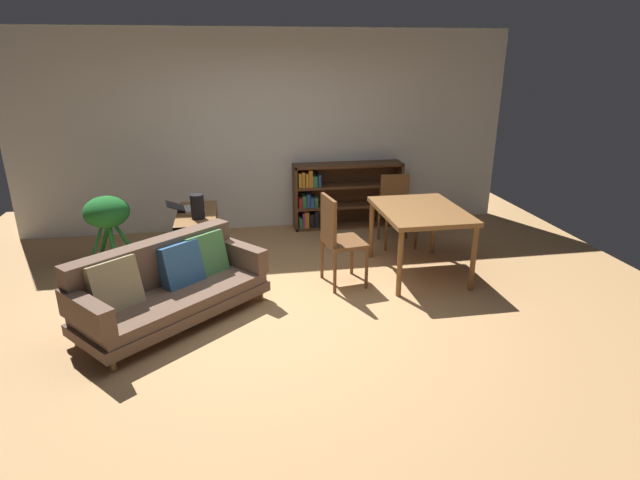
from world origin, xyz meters
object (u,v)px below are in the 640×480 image
at_px(media_console, 199,238).
at_px(bookshelf, 340,195).
at_px(fabric_couch, 168,284).
at_px(dining_chair_far, 337,236).
at_px(open_laptop, 187,207).
at_px(dining_table, 420,216).
at_px(dining_chair_near, 396,205).
at_px(potted_floor_plant, 108,222).
at_px(desk_speaker, 197,207).

relative_size(media_console, bookshelf, 0.66).
relative_size(fabric_couch, dining_chair_far, 1.85).
distance_m(fabric_couch, media_console, 1.43).
xyz_separation_m(media_console, open_laptop, (-0.11, 0.17, 0.33)).
height_order(media_console, dining_chair_far, dining_chair_far).
xyz_separation_m(dining_table, dining_chair_near, (0.06, 1.01, -0.17)).
bearing_deg(potted_floor_plant, dining_chair_near, 4.69).
bearing_deg(media_console, open_laptop, 123.99).
relative_size(desk_speaker, dining_chair_far, 0.28).
bearing_deg(open_laptop, dining_table, -20.37).
height_order(desk_speaker, dining_chair_near, dining_chair_near).
height_order(dining_chair_near, dining_chair_far, dining_chair_far).
xyz_separation_m(desk_speaker, bookshelf, (1.92, 1.28, -0.29)).
distance_m(open_laptop, dining_chair_near, 2.64).
bearing_deg(dining_chair_near, dining_chair_far, -131.65).
distance_m(media_console, desk_speaker, 0.50).
relative_size(desk_speaker, bookshelf, 0.18).
bearing_deg(open_laptop, fabric_couch, -93.54).
bearing_deg(dining_chair_near, dining_table, -93.42).
distance_m(fabric_couch, dining_chair_near, 3.19).
bearing_deg(dining_chair_far, dining_table, 8.75).
xyz_separation_m(open_laptop, bookshelf, (2.06, 0.89, -0.18)).
distance_m(media_console, bookshelf, 2.22).
height_order(dining_table, bookshelf, bookshelf).
height_order(potted_floor_plant, dining_chair_near, dining_chair_near).
relative_size(fabric_couch, bookshelf, 1.18).
height_order(media_console, bookshelf, bookshelf).
distance_m(fabric_couch, dining_chair_far, 1.79).
xyz_separation_m(desk_speaker, dining_chair_near, (2.50, 0.44, -0.24)).
distance_m(open_laptop, bookshelf, 2.25).
bearing_deg(desk_speaker, bookshelf, 33.62).
bearing_deg(bookshelf, potted_floor_plant, -158.99).
height_order(fabric_couch, dining_chair_near, dining_chair_near).
distance_m(dining_chair_near, dining_chair_far, 1.55).
bearing_deg(dining_chair_far, media_console, 147.93).
distance_m(open_laptop, potted_floor_plant, 0.90).
height_order(desk_speaker, bookshelf, bookshelf).
height_order(media_console, dining_table, dining_table).
relative_size(potted_floor_plant, bookshelf, 0.56).
relative_size(media_console, open_laptop, 2.18).
height_order(fabric_couch, media_console, fabric_couch).
relative_size(desk_speaker, potted_floor_plant, 0.32).
relative_size(media_console, dining_table, 0.86).
bearing_deg(dining_chair_far, fabric_couch, -164.50).
distance_m(desk_speaker, bookshelf, 2.32).
bearing_deg(bookshelf, desk_speaker, -146.38).
bearing_deg(desk_speaker, dining_table, -13.18).
distance_m(potted_floor_plant, bookshelf, 3.14).
relative_size(fabric_couch, dining_table, 1.53).
relative_size(dining_chair_near, bookshelf, 0.57).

